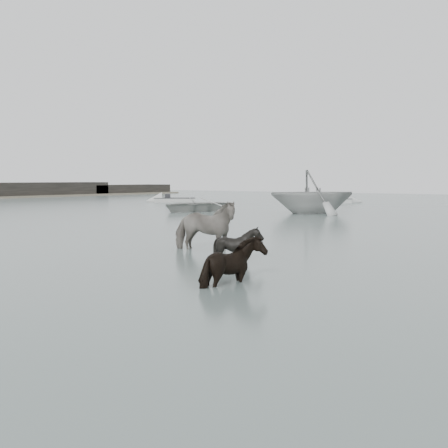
{
  "coord_description": "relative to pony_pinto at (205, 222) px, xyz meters",
  "views": [
    {
      "loc": [
        8.61,
        -9.76,
        2.15
      ],
      "look_at": [
        0.09,
        1.59,
        1.0
      ],
      "focal_mm": 45.0,
      "sensor_mm": 36.0,
      "label": 1
    }
  ],
  "objects": [
    {
      "name": "pony_pinto",
      "position": [
        0.0,
        0.0,
        0.0
      ],
      "size": [
        2.25,
        1.56,
        1.74
      ],
      "primitive_type": "imported",
      "rotation": [
        0.0,
        0.0,
        1.91
      ],
      "color": "black",
      "rests_on": "ground"
    },
    {
      "name": "pony_black",
      "position": [
        2.01,
        -1.09,
        -0.28
      ],
      "size": [
        1.3,
        1.22,
        1.17
      ],
      "primitive_type": "imported",
      "rotation": [
        0.0,
        0.0,
        1.27
      ],
      "color": "black",
      "rests_on": "ground"
    },
    {
      "name": "skiff_outer",
      "position": [
        -24.49,
        25.9,
        -0.49
      ],
      "size": [
        4.94,
        4.76,
        0.75
      ],
      "primitive_type": null,
      "rotation": [
        0.0,
        0.0,
        3.89
      ],
      "color": "#B2B2AD",
      "rests_on": "ground"
    },
    {
      "name": "ground",
      "position": [
        1.88,
        -3.24,
        -0.87
      ],
      "size": [
        140.0,
        140.0,
        0.0
      ],
      "primitive_type": "plane",
      "color": "#4F5E5B",
      "rests_on": "ground"
    },
    {
      "name": "skiff_far",
      "position": [
        -12.7,
        33.14,
        -0.49
      ],
      "size": [
        6.83,
        4.0,
        0.75
      ],
      "primitive_type": null,
      "rotation": [
        0.0,
        0.0,
        0.38
      ],
      "color": "#ABAEAB",
      "rests_on": "ground"
    },
    {
      "name": "rowboat_trail",
      "position": [
        -5.94,
        17.98,
        0.54
      ],
      "size": [
        6.95,
        7.06,
        2.82
      ],
      "primitive_type": "imported",
      "rotation": [
        0.0,
        0.0,
        2.46
      ],
      "color": "#A8ABA8",
      "rests_on": "ground"
    },
    {
      "name": "rowboat_lead",
      "position": [
        -13.31,
        15.58,
        -0.35
      ],
      "size": [
        4.58,
        5.68,
        1.04
      ],
      "primitive_type": "imported",
      "rotation": [
        0.0,
        0.0,
        -0.22
      ],
      "color": "#B9B9B4",
      "rests_on": "ground"
    },
    {
      "name": "pony_dark",
      "position": [
        3.89,
        -3.87,
        -0.21
      ],
      "size": [
        1.48,
        1.6,
        1.32
      ],
      "primitive_type": "imported",
      "rotation": [
        0.0,
        0.0,
        1.9
      ],
      "color": "black",
      "rests_on": "ground"
    }
  ]
}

